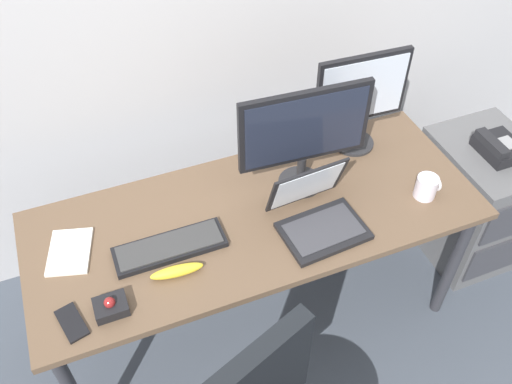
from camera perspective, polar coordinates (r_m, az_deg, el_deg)
The scene contains 13 objects.
ground_plane at distance 2.74m, azimuth 0.00°, elevation -12.39°, with size 8.00×8.00×0.00m, color #424953.
desk at distance 2.21m, azimuth 0.00°, elevation -3.47°, with size 1.77×0.70×0.72m.
file_cabinet at distance 2.95m, azimuth 21.59°, elevation -0.80°, with size 0.42×0.53×0.66m.
desk_phone at distance 2.70m, azimuth 23.71°, elevation 4.25°, with size 0.17×0.20×0.09m.
monitor_main at distance 2.10m, azimuth 5.01°, elevation 6.10°, with size 0.52×0.18×0.46m.
monitor_side at distance 2.33m, azimuth 10.75°, elevation 9.70°, with size 0.40×0.18×0.45m.
keyboard at distance 2.06m, azimuth -8.86°, elevation -5.59°, with size 0.41×0.14×0.03m.
laptop at distance 2.10m, azimuth 6.32°, elevation -2.27°, with size 0.33×0.31×0.23m.
trackball_mouse at distance 1.93m, azimuth -14.71°, elevation -11.31°, with size 0.11×0.09×0.07m.
coffee_mug at distance 2.29m, azimuth 17.16°, elevation 0.52°, with size 0.10×0.09×0.10m.
paper_notepad at distance 2.14m, azimuth -18.62°, elevation -5.83°, with size 0.15×0.21×0.01m, color white.
cell_phone at distance 1.96m, azimuth -18.44°, elevation -12.64°, with size 0.07×0.14×0.01m, color black.
banana at distance 1.98m, azimuth -8.14°, elevation -8.06°, with size 0.19×0.04×0.04m, color yellow.
Camera 1 is at (-0.53, -1.34, 2.33)m, focal length 38.87 mm.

